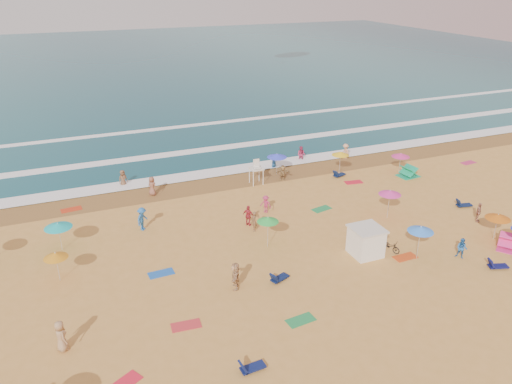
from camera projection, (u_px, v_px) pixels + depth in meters
name	position (u px, v px, depth m)	size (l,w,h in m)	color
ground	(271.00, 243.00, 37.27)	(220.00, 220.00, 0.00)	gold
ocean	(115.00, 65.00, 108.33)	(220.00, 140.00, 0.18)	#0C4756
wet_sand	(219.00, 183.00, 47.84)	(220.00, 220.00, 0.00)	olive
surf_foam	(194.00, 153.00, 55.26)	(200.00, 18.70, 0.05)	white
cabana	(366.00, 242.00, 35.39)	(2.00, 2.00, 2.00)	white
cabana_roof	(367.00, 229.00, 34.96)	(2.20, 2.20, 0.12)	silver
bicycle	(390.00, 246.00, 36.03)	(0.57, 1.63, 0.86)	black
lifeguard_stand	(256.00, 173.00, 47.23)	(1.20, 1.20, 2.10)	white
beach_umbrellas	(304.00, 211.00, 37.35)	(57.41, 26.79, 0.81)	#FF371A
loungers	(388.00, 250.00, 36.04)	(56.75, 21.84, 0.34)	#0D1245
towels	(306.00, 246.00, 36.82)	(41.50, 25.42, 0.03)	red
popup_tents	(452.00, 200.00, 42.76)	(4.41, 16.47, 1.20)	#EB348B
beachgoers	(240.00, 212.00, 40.16)	(38.40, 27.18, 2.15)	#B42D58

